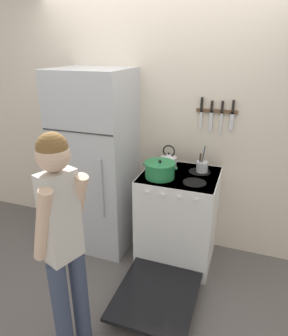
% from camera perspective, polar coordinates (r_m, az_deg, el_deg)
% --- Properties ---
extents(ground_plane, '(14.00, 14.00, 0.00)m').
position_cam_1_polar(ground_plane, '(3.62, 2.68, -12.29)').
color(ground_plane, '#5B5654').
extents(wall_back, '(10.00, 0.06, 2.55)m').
position_cam_1_polar(wall_back, '(3.11, 3.27, 7.75)').
color(wall_back, beige).
rests_on(wall_back, ground_plane).
extents(refrigerator, '(0.73, 0.66, 1.86)m').
position_cam_1_polar(refrigerator, '(3.12, -9.04, 0.96)').
color(refrigerator, '#B7BABF').
rests_on(refrigerator, ground_plane).
extents(stove_range, '(0.71, 1.40, 0.94)m').
position_cam_1_polar(stove_range, '(3.01, 6.30, -9.75)').
color(stove_range, white).
rests_on(stove_range, ground_plane).
extents(dutch_oven_pot, '(0.32, 0.28, 0.17)m').
position_cam_1_polar(dutch_oven_pot, '(2.72, 3.04, -0.36)').
color(dutch_oven_pot, '#237A42').
rests_on(dutch_oven_pot, stove_range).
extents(tea_kettle, '(0.20, 0.16, 0.23)m').
position_cam_1_polar(tea_kettle, '(2.95, 4.73, 1.43)').
color(tea_kettle, silver).
rests_on(tea_kettle, stove_range).
extents(utensil_jar, '(0.11, 0.11, 0.26)m').
position_cam_1_polar(utensil_jar, '(2.90, 10.98, 0.35)').
color(utensil_jar, '#B7BABF').
rests_on(utensil_jar, stove_range).
extents(person, '(0.34, 0.39, 1.63)m').
position_cam_1_polar(person, '(1.99, -15.10, -13.16)').
color(person, '#38425B').
rests_on(person, ground_plane).
extents(wall_knife_strip, '(0.38, 0.03, 0.34)m').
position_cam_1_polar(wall_knife_strip, '(2.91, 13.69, 10.53)').
color(wall_knife_strip, brown).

